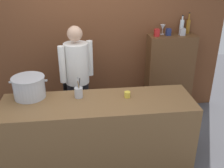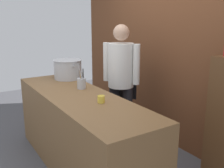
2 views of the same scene
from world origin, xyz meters
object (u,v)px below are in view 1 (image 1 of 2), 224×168
at_px(chef, 77,74).
at_px(spice_tin_navy, 168,32).
at_px(butter_jar, 127,95).
at_px(wine_bottle_clear, 182,26).
at_px(wine_glass_tall, 163,27).
at_px(utensil_crock, 79,92).
at_px(spice_tin_red, 157,33).
at_px(wine_bottle_amber, 188,26).
at_px(spice_tin_silver, 182,32).
at_px(stockpot_large, 29,87).

xyz_separation_m(chef, spice_tin_navy, (1.46, 0.45, 0.46)).
height_order(butter_jar, wine_bottle_clear, wine_bottle_clear).
distance_m(wine_glass_tall, spice_tin_navy, 0.12).
bearing_deg(spice_tin_navy, wine_bottle_clear, 22.30).
height_order(chef, wine_bottle_clear, same).
bearing_deg(chef, utensil_crock, 62.86).
xyz_separation_m(butter_jar, spice_tin_red, (0.64, 1.08, 0.49)).
bearing_deg(butter_jar, wine_glass_tall, 57.27).
relative_size(wine_bottle_amber, spice_tin_red, 2.88).
relative_size(utensil_crock, spice_tin_red, 2.50).
bearing_deg(spice_tin_navy, wine_bottle_amber, 15.21).
distance_m(utensil_crock, wine_bottle_clear, 2.10).
distance_m(utensil_crock, spice_tin_silver, 2.00).
xyz_separation_m(stockpot_large, wine_glass_tall, (1.97, 1.04, 0.44)).
xyz_separation_m(wine_bottle_amber, spice_tin_red, (-0.55, -0.13, -0.06)).
distance_m(utensil_crock, spice_tin_navy, 1.83).
bearing_deg(butter_jar, spice_tin_navy, 53.03).
distance_m(spice_tin_silver, spice_tin_red, 0.42).
distance_m(wine_bottle_clear, wine_bottle_amber, 0.10).
height_order(utensil_crock, spice_tin_navy, spice_tin_navy).
height_order(wine_glass_tall, spice_tin_red, wine_glass_tall).
relative_size(butter_jar, spice_tin_silver, 0.68).
xyz_separation_m(wine_bottle_clear, spice_tin_silver, (-0.03, -0.12, -0.06)).
relative_size(chef, spice_tin_red, 14.44).
bearing_deg(wine_bottle_clear, wine_bottle_amber, -3.40).
relative_size(utensil_crock, spice_tin_silver, 2.58).
xyz_separation_m(wine_glass_tall, spice_tin_navy, (0.07, -0.08, -0.06)).
distance_m(wine_bottle_amber, spice_tin_silver, 0.19).
relative_size(chef, spice_tin_navy, 15.20).
bearing_deg(utensil_crock, spice_tin_red, 39.15).
distance_m(utensil_crock, wine_glass_tall, 1.84).
distance_m(stockpot_large, utensil_crock, 0.61).
bearing_deg(butter_jar, wine_bottle_amber, 45.44).
relative_size(stockpot_large, wine_bottle_amber, 1.38).
xyz_separation_m(butter_jar, spice_tin_navy, (0.84, 1.12, 0.48)).
bearing_deg(wine_bottle_clear, stockpot_large, -155.07).
relative_size(wine_bottle_clear, spice_tin_silver, 2.63).
bearing_deg(chef, stockpot_large, 12.48).
bearing_deg(spice_tin_red, wine_glass_tall, 41.33).
relative_size(wine_bottle_amber, spice_tin_silver, 2.98).
distance_m(spice_tin_silver, spice_tin_navy, 0.22).
xyz_separation_m(butter_jar, wine_glass_tall, (0.77, 1.19, 0.54)).
distance_m(utensil_crock, butter_jar, 0.60).
bearing_deg(wine_bottle_clear, spice_tin_navy, -157.70).
height_order(wine_glass_tall, spice_tin_silver, wine_glass_tall).
bearing_deg(wine_bottle_clear, spice_tin_red, -163.21).
height_order(spice_tin_navy, spice_tin_red, spice_tin_red).
bearing_deg(wine_glass_tall, spice_tin_silver, -17.41).
distance_m(chef, wine_bottle_amber, 1.96).
bearing_deg(wine_glass_tall, stockpot_large, -152.18).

